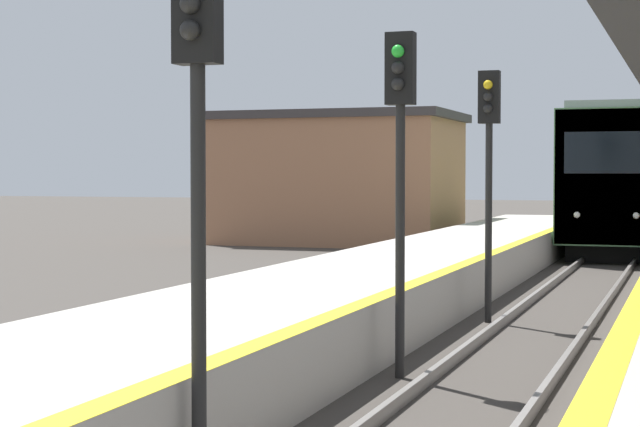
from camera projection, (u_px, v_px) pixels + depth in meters
The scene contains 5 objects.
train at pixel (628, 179), 39.01m from camera, with size 2.89×20.48×4.64m.
signal_near at pixel (197, 115), 8.35m from camera, with size 0.36×0.31×4.33m.
signal_mid at pixel (400, 137), 13.31m from camera, with size 0.36×0.31×4.33m.
signal_far at pixel (489, 147), 18.29m from camera, with size 0.36×0.31×4.33m.
station_building at pixel (339, 178), 39.50m from camera, with size 8.71×5.99×4.79m.
Camera 1 is at (2.33, -2.74, 2.57)m, focal length 60.00 mm.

